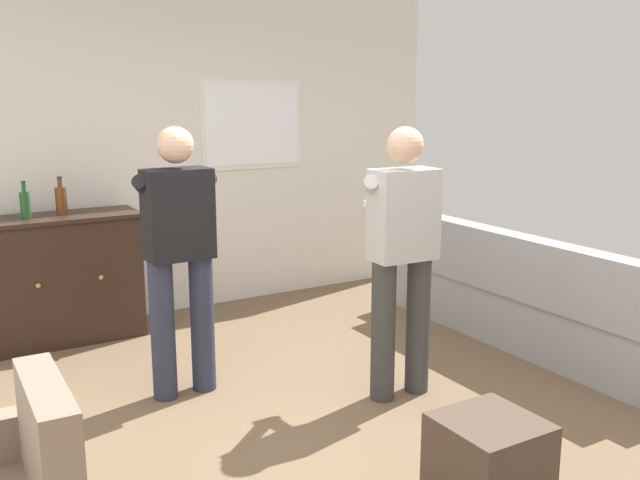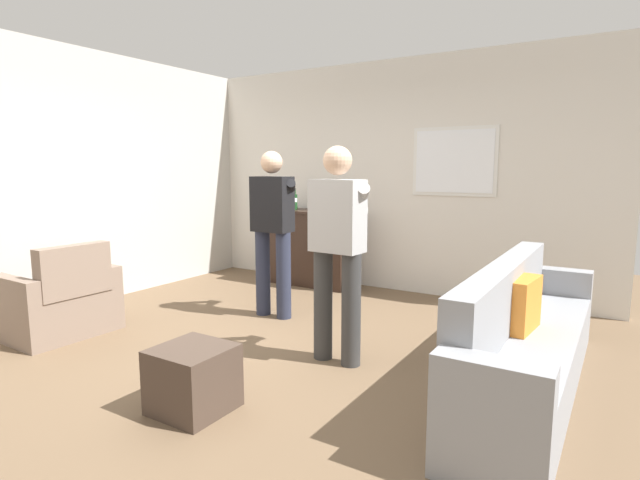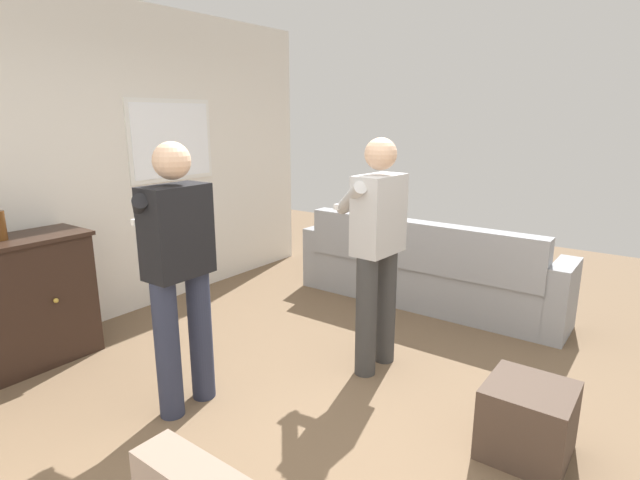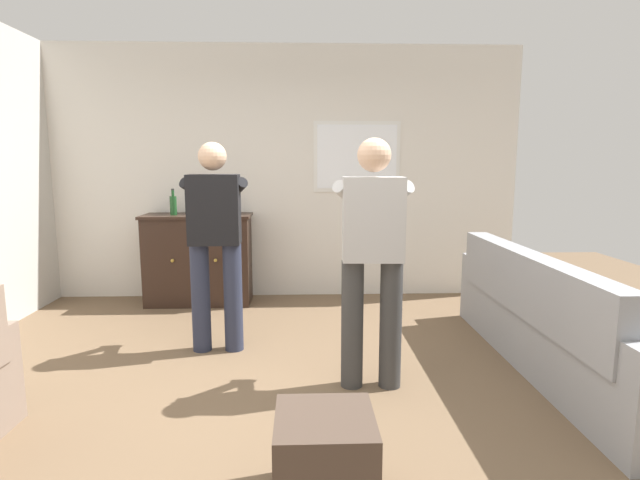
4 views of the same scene
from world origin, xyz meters
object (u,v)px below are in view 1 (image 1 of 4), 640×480
(bottle_liquor_amber, at_px, (25,204))
(person_standing_right, at_px, (402,250))
(ottoman, at_px, (488,461))
(person_standing_left, at_px, (179,249))
(sideboard_cabinet, at_px, (64,278))
(bottle_wine_green, at_px, (61,200))
(couch, at_px, (525,303))

(bottle_liquor_amber, xyz_separation_m, person_standing_right, (1.82, -2.06, -0.14))
(ottoman, distance_m, person_standing_left, 2.18)
(sideboard_cabinet, distance_m, person_standing_right, 2.67)
(bottle_wine_green, height_order, bottle_liquor_amber, bottle_wine_green)
(sideboard_cabinet, distance_m, ottoman, 3.51)
(bottle_wine_green, distance_m, bottle_liquor_amber, 0.27)
(bottle_wine_green, distance_m, person_standing_right, 2.64)
(ottoman, relative_size, person_standing_left, 0.26)
(person_standing_left, bearing_deg, ottoman, -67.42)
(person_standing_left, relative_size, person_standing_right, 1.00)
(person_standing_left, bearing_deg, bottle_wine_green, 105.98)
(sideboard_cabinet, distance_m, bottle_liquor_amber, 0.64)
(couch, bearing_deg, sideboard_cabinet, 147.40)
(bottle_liquor_amber, bearing_deg, sideboard_cabinet, 10.28)
(ottoman, relative_size, person_standing_right, 0.26)
(ottoman, bearing_deg, sideboard_cabinet, 110.32)
(bottle_wine_green, height_order, person_standing_right, person_standing_right)
(ottoman, height_order, person_standing_right, person_standing_right)
(ottoman, bearing_deg, bottle_liquor_amber, 114.10)
(couch, distance_m, bottle_liquor_amber, 3.74)
(bottle_liquor_amber, distance_m, person_standing_left, 1.51)
(couch, xyz_separation_m, person_standing_left, (-2.50, 0.48, 0.61))
(sideboard_cabinet, xyz_separation_m, bottle_wine_green, (0.03, 0.02, 0.60))
(person_standing_left, bearing_deg, couch, -10.93)
(bottle_wine_green, xyz_separation_m, person_standing_right, (1.56, -2.12, -0.15))
(couch, height_order, sideboard_cabinet, sideboard_cabinet)
(ottoman, bearing_deg, person_standing_right, 72.56)
(bottle_wine_green, distance_m, person_standing_left, 1.47)
(couch, bearing_deg, person_standing_right, -170.38)
(bottle_wine_green, xyz_separation_m, bottle_liquor_amber, (-0.26, -0.06, -0.00))
(sideboard_cabinet, relative_size, person_standing_left, 0.68)
(sideboard_cabinet, height_order, bottle_wine_green, bottle_wine_green)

